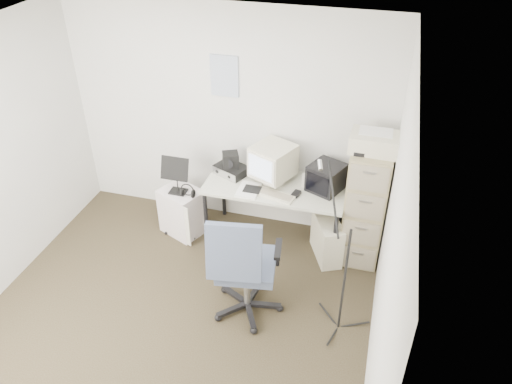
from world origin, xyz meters
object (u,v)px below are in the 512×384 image
(desk, at_px, (275,213))
(filing_cabinet, at_px, (365,203))
(side_cart, at_px, (182,211))
(office_chair, at_px, (247,263))

(desk, bearing_deg, filing_cabinet, 1.81)
(desk, height_order, side_cart, desk)
(filing_cabinet, height_order, side_cart, filing_cabinet)
(side_cart, bearing_deg, filing_cabinet, 28.36)
(desk, distance_m, side_cart, 1.06)
(desk, height_order, office_chair, office_chair)
(desk, distance_m, office_chair, 1.12)
(office_chair, height_order, side_cart, office_chair)
(filing_cabinet, bearing_deg, side_cart, -175.33)
(filing_cabinet, bearing_deg, desk, -178.19)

